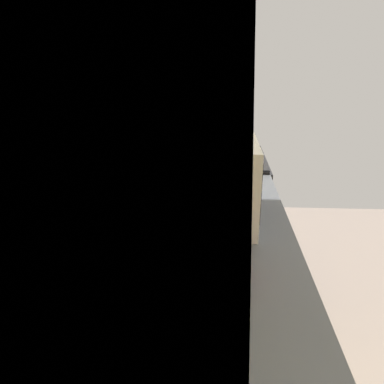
{
  "coord_description": "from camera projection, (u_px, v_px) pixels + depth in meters",
  "views": [
    {
      "loc": [
        -0.92,
        1.29,
        1.58
      ],
      "look_at": [
        -0.08,
        1.34,
        1.27
      ],
      "focal_mm": 38.88,
      "sensor_mm": 36.0,
      "label": 1
    }
  ],
  "objects": [
    {
      "name": "wall_back",
      "position": [
        59.0,
        166.0,
        0.98
      ],
      "size": [
        3.81,
        0.12,
        2.59
      ],
      "primitive_type": "cube",
      "color": "#E4D485",
      "rests_on": "ground_plane"
    },
    {
      "name": "oven_range",
      "position": [
        212.0,
        227.0,
        2.58
      ],
      "size": [
        0.63,
        0.62,
        1.1
      ],
      "color": "black",
      "rests_on": "ground_plane"
    },
    {
      "name": "microwave",
      "position": [
        206.0,
        175.0,
        1.61
      ],
      "size": [
        0.53,
        0.38,
        0.31
      ],
      "color": "white",
      "rests_on": "counter_run"
    },
    {
      "name": "kettle",
      "position": [
        220.0,
        256.0,
        1.19
      ],
      "size": [
        0.16,
        0.12,
        0.16
      ],
      "color": "red",
      "rests_on": "counter_run"
    }
  ]
}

